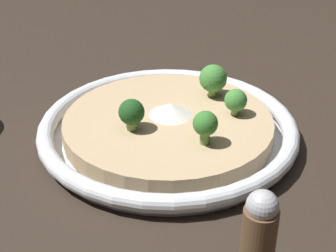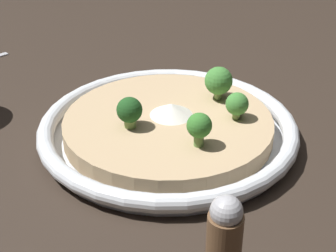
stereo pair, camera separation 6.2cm
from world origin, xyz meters
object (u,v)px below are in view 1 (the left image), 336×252
Objects in this scene: pepper_shaker at (258,242)px; broccoli_front at (205,125)px; risotto_bowl at (168,128)px; broccoli_front_right at (236,101)px; broccoli_right at (213,79)px; broccoli_back_left at (132,113)px.

broccoli_front is at bearing 30.02° from pepper_shaker.
broccoli_front_right reaches higher than risotto_bowl.
broccoli_front is 0.92× the size of broccoli_right.
broccoli_back_left is (-0.08, 0.10, 0.00)m from broccoli_front_right.
broccoli_front is (-0.08, 0.02, 0.01)m from broccoli_front_right.
broccoli_back_left is at bearing 126.14° from broccoli_front_right.
risotto_bowl is at bearing 37.12° from pepper_shaker.
broccoli_front_right is 0.24m from pepper_shaker.
pepper_shaker is (-0.23, -0.08, 0.00)m from broccoli_front_right.
risotto_bowl is 0.25m from pepper_shaker.
broccoli_front_right is at bearing -134.18° from broccoli_right.
broccoli_back_left is 0.24m from pepper_shaker.
broccoli_back_left is (-0.04, 0.03, 0.03)m from risotto_bowl.
broccoli_front_right is 0.84× the size of broccoli_front.
broccoli_front_right is at bearing 17.92° from pepper_shaker.
risotto_bowl is 3.18× the size of pepper_shaker.
broccoli_front is 1.05× the size of broccoli_back_left.
pepper_shaker reaches higher than broccoli_back_left.
broccoli_front_right is 0.08m from broccoli_front.
risotto_bowl is 8.43× the size of broccoli_back_left.
broccoli_right reaches higher than broccoli_front_right.
broccoli_front is at bearing -90.53° from broccoli_back_left.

